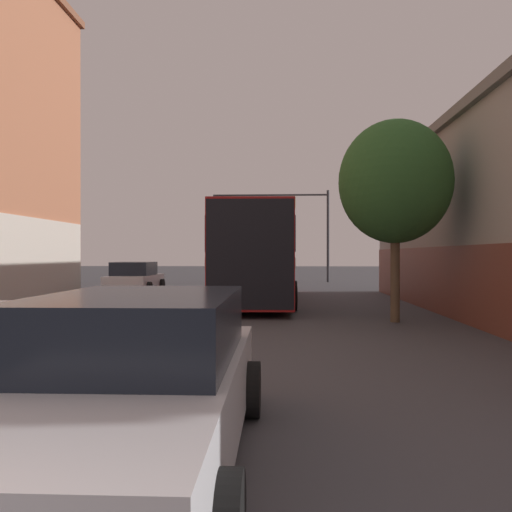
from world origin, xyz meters
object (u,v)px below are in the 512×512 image
(bus, at_px, (255,252))
(traffic_signal_gantry, at_px, (293,216))
(hatchback_foreground, at_px, (134,386))
(street_tree_near, at_px, (395,182))
(parked_car_left_near, at_px, (135,279))

(bus, xyz_separation_m, traffic_signal_gantry, (1.83, 13.77, 2.54))
(hatchback_foreground, bearing_deg, bus, -1.36)
(bus, relative_size, street_tree_near, 2.17)
(hatchback_foreground, height_order, traffic_signal_gantry, traffic_signal_gantry)
(hatchback_foreground, height_order, parked_car_left_near, parked_car_left_near)
(traffic_signal_gantry, relative_size, street_tree_near, 1.42)
(hatchback_foreground, xyz_separation_m, street_tree_near, (4.41, 9.58, 3.14))
(hatchback_foreground, bearing_deg, traffic_signal_gantry, -4.52)
(hatchback_foreground, relative_size, traffic_signal_gantry, 0.59)
(traffic_signal_gantry, bearing_deg, bus, -97.59)
(street_tree_near, bearing_deg, parked_car_left_near, 138.14)
(traffic_signal_gantry, distance_m, street_tree_near, 20.07)
(parked_car_left_near, bearing_deg, traffic_signal_gantry, -35.36)
(bus, relative_size, hatchback_foreground, 2.59)
(bus, height_order, street_tree_near, street_tree_near)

